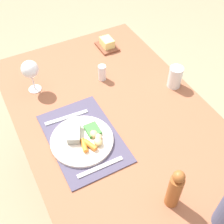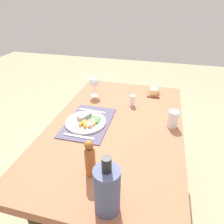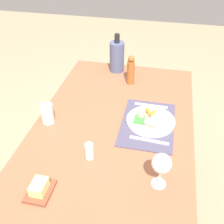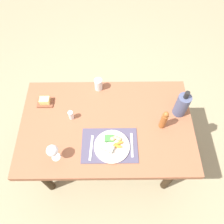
{
  "view_description": "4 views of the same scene",
  "coord_description": "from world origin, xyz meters",
  "px_view_note": "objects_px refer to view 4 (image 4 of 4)",
  "views": [
    {
      "loc": [
        0.76,
        -0.43,
        1.77
      ],
      "look_at": [
        -0.02,
        -0.02,
        0.8
      ],
      "focal_mm": 47.36,
      "sensor_mm": 36.0,
      "label": 1
    },
    {
      "loc": [
        1.07,
        0.24,
        1.51
      ],
      "look_at": [
        -0.05,
        -0.04,
        0.82
      ],
      "focal_mm": 32.27,
      "sensor_mm": 36.0,
      "label": 2
    },
    {
      "loc": [
        -1.13,
        -0.23,
        1.7
      ],
      "look_at": [
        0.04,
        0.02,
        0.8
      ],
      "focal_mm": 43.47,
      "sensor_mm": 36.0,
      "label": 3
    },
    {
      "loc": [
        0.04,
        -0.84,
        2.33
      ],
      "look_at": [
        0.04,
        0.05,
        0.87
      ],
      "focal_mm": 35.94,
      "sensor_mm": 36.0,
      "label": 4
    }
  ],
  "objects_px": {
    "water_tumbler": "(98,85)",
    "cooler_bottle": "(182,105)",
    "dining_table": "(107,130)",
    "salt_shaker": "(71,115)",
    "dinner_plate": "(112,146)",
    "butter_dish": "(45,101)",
    "fork": "(91,148)",
    "wine_glass": "(52,151)",
    "pepper_mill": "(164,120)",
    "knife": "(132,145)"
  },
  "relations": [
    {
      "from": "cooler_bottle",
      "to": "water_tumbler",
      "type": "bearing_deg",
      "value": 159.01
    },
    {
      "from": "cooler_bottle",
      "to": "dinner_plate",
      "type": "bearing_deg",
      "value": -151.76
    },
    {
      "from": "fork",
      "to": "cooler_bottle",
      "type": "relative_size",
      "value": 0.73
    },
    {
      "from": "knife",
      "to": "pepper_mill",
      "type": "xyz_separation_m",
      "value": [
        0.24,
        0.16,
        0.09
      ]
    },
    {
      "from": "dinner_plate",
      "to": "salt_shaker",
      "type": "relative_size",
      "value": 3.17
    },
    {
      "from": "pepper_mill",
      "to": "salt_shaker",
      "type": "relative_size",
      "value": 2.37
    },
    {
      "from": "knife",
      "to": "salt_shaker",
      "type": "distance_m",
      "value": 0.53
    },
    {
      "from": "pepper_mill",
      "to": "wine_glass",
      "type": "distance_m",
      "value": 0.84
    },
    {
      "from": "fork",
      "to": "pepper_mill",
      "type": "xyz_separation_m",
      "value": [
        0.55,
        0.18,
        0.09
      ]
    },
    {
      "from": "knife",
      "to": "water_tumbler",
      "type": "bearing_deg",
      "value": 116.7
    },
    {
      "from": "water_tumbler",
      "to": "cooler_bottle",
      "type": "distance_m",
      "value": 0.71
    },
    {
      "from": "dinner_plate",
      "to": "cooler_bottle",
      "type": "bearing_deg",
      "value": 28.24
    },
    {
      "from": "knife",
      "to": "butter_dish",
      "type": "height_order",
      "value": "butter_dish"
    },
    {
      "from": "dining_table",
      "to": "fork",
      "type": "distance_m",
      "value": 0.26
    },
    {
      "from": "dinner_plate",
      "to": "butter_dish",
      "type": "bearing_deg",
      "value": 144.17
    },
    {
      "from": "butter_dish",
      "to": "fork",
      "type": "bearing_deg",
      "value": -45.81
    },
    {
      "from": "knife",
      "to": "cooler_bottle",
      "type": "relative_size",
      "value": 0.71
    },
    {
      "from": "fork",
      "to": "salt_shaker",
      "type": "height_order",
      "value": "salt_shaker"
    },
    {
      "from": "dinner_plate",
      "to": "knife",
      "type": "bearing_deg",
      "value": 2.75
    },
    {
      "from": "butter_dish",
      "to": "salt_shaker",
      "type": "bearing_deg",
      "value": -32.4
    },
    {
      "from": "cooler_bottle",
      "to": "pepper_mill",
      "type": "bearing_deg",
      "value": -141.19
    },
    {
      "from": "dining_table",
      "to": "cooler_bottle",
      "type": "relative_size",
      "value": 5.03
    },
    {
      "from": "pepper_mill",
      "to": "water_tumbler",
      "type": "xyz_separation_m",
      "value": [
        -0.5,
        0.38,
        -0.05
      ]
    },
    {
      "from": "salt_shaker",
      "to": "butter_dish",
      "type": "bearing_deg",
      "value": 147.6
    },
    {
      "from": "dining_table",
      "to": "butter_dish",
      "type": "relative_size",
      "value": 10.57
    },
    {
      "from": "butter_dish",
      "to": "water_tumbler",
      "type": "height_order",
      "value": "water_tumbler"
    },
    {
      "from": "knife",
      "to": "wine_glass",
      "type": "distance_m",
      "value": 0.58
    },
    {
      "from": "dining_table",
      "to": "butter_dish",
      "type": "bearing_deg",
      "value": 157.9
    },
    {
      "from": "water_tumbler",
      "to": "cooler_bottle",
      "type": "height_order",
      "value": "cooler_bottle"
    },
    {
      "from": "water_tumbler",
      "to": "dinner_plate",
      "type": "bearing_deg",
      "value": -78.75
    },
    {
      "from": "knife",
      "to": "butter_dish",
      "type": "distance_m",
      "value": 0.8
    },
    {
      "from": "fork",
      "to": "dinner_plate",
      "type": "bearing_deg",
      "value": 8.4
    },
    {
      "from": "butter_dish",
      "to": "salt_shaker",
      "type": "relative_size",
      "value": 1.55
    },
    {
      "from": "fork",
      "to": "cooler_bottle",
      "type": "height_order",
      "value": "cooler_bottle"
    },
    {
      "from": "wine_glass",
      "to": "cooler_bottle",
      "type": "distance_m",
      "value": 1.03
    },
    {
      "from": "wine_glass",
      "to": "pepper_mill",
      "type": "bearing_deg",
      "value": 17.33
    },
    {
      "from": "knife",
      "to": "salt_shaker",
      "type": "height_order",
      "value": "salt_shaker"
    },
    {
      "from": "dining_table",
      "to": "pepper_mill",
      "type": "distance_m",
      "value": 0.48
    },
    {
      "from": "fork",
      "to": "pepper_mill",
      "type": "relative_size",
      "value": 1.01
    },
    {
      "from": "knife",
      "to": "pepper_mill",
      "type": "distance_m",
      "value": 0.31
    },
    {
      "from": "water_tumbler",
      "to": "cooler_bottle",
      "type": "xyz_separation_m",
      "value": [
        0.66,
        -0.25,
        0.06
      ]
    },
    {
      "from": "dining_table",
      "to": "butter_dish",
      "type": "xyz_separation_m",
      "value": [
        -0.51,
        0.21,
        0.12
      ]
    },
    {
      "from": "butter_dish",
      "to": "dining_table",
      "type": "bearing_deg",
      "value": -22.1
    },
    {
      "from": "knife",
      "to": "dinner_plate",
      "type": "bearing_deg",
      "value": -176.23
    },
    {
      "from": "dining_table",
      "to": "butter_dish",
      "type": "distance_m",
      "value": 0.57
    },
    {
      "from": "dining_table",
      "to": "salt_shaker",
      "type": "height_order",
      "value": "salt_shaker"
    },
    {
      "from": "fork",
      "to": "wine_glass",
      "type": "height_order",
      "value": "wine_glass"
    },
    {
      "from": "knife",
      "to": "butter_dish",
      "type": "xyz_separation_m",
      "value": [
        -0.7,
        0.39,
        0.01
      ]
    },
    {
      "from": "wine_glass",
      "to": "dinner_plate",
      "type": "bearing_deg",
      "value": 10.97
    },
    {
      "from": "pepper_mill",
      "to": "water_tumbler",
      "type": "relative_size",
      "value": 1.78
    }
  ]
}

